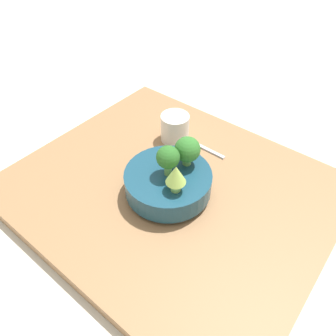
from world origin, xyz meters
name	(u,v)px	position (x,y,z in m)	size (l,w,h in m)	color
ground_plane	(171,195)	(0.00, 0.00, 0.00)	(6.00, 6.00, 0.00)	beige
table	(171,190)	(0.00, 0.00, 0.02)	(0.82, 0.70, 0.04)	olive
bowl	(168,182)	(-0.01, 0.03, 0.08)	(0.22, 0.22, 0.07)	navy
broccoli_floret_center	(168,158)	(-0.01, 0.03, 0.16)	(0.06, 0.06, 0.08)	#609347
broccoli_floret_front	(187,150)	(-0.02, -0.03, 0.16)	(0.07, 0.07, 0.08)	#609347
romanesco_piece_far	(176,176)	(-0.06, 0.06, 0.16)	(0.05, 0.05, 0.08)	#7AB256
cup	(175,128)	(0.12, -0.16, 0.08)	(0.09, 0.09, 0.09)	silver
fork	(199,146)	(0.03, -0.18, 0.04)	(0.18, 0.01, 0.01)	silver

